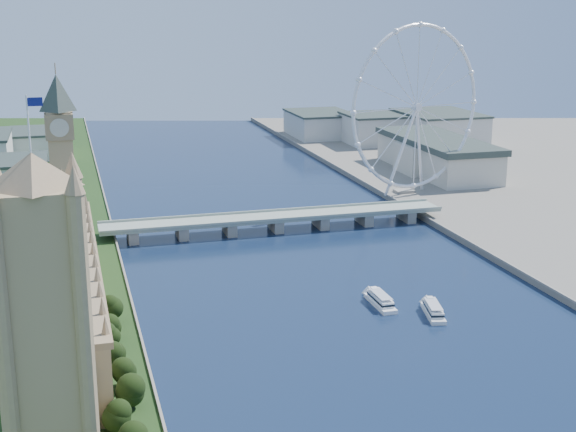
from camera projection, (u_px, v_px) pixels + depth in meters
name	position (u px, v px, depth m)	size (l,w,h in m)	color
tree_row	(125.00, 416.00, 261.12)	(9.03, 201.03, 21.24)	black
victoria_tower	(43.00, 303.00, 233.60)	(28.16, 28.16, 112.00)	tan
parliament_range	(70.00, 288.00, 351.64)	(24.00, 200.00, 70.00)	tan
big_ben	(60.00, 141.00, 440.01)	(20.02, 20.02, 110.00)	tan
westminster_bridge	(276.00, 220.00, 509.24)	(220.00, 22.00, 9.50)	gray
london_eye	(417.00, 108.00, 576.52)	(113.60, 39.12, 124.30)	silver
county_hall	(436.00, 175.00, 677.83)	(54.00, 144.00, 35.00)	beige
city_skyline	(245.00, 138.00, 759.07)	(505.00, 280.00, 32.00)	beige
tour_boat_near	(380.00, 305.00, 382.48)	(7.45, 29.19, 6.44)	white
tour_boat_far	(433.00, 315.00, 370.22)	(7.22, 28.33, 6.24)	silver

